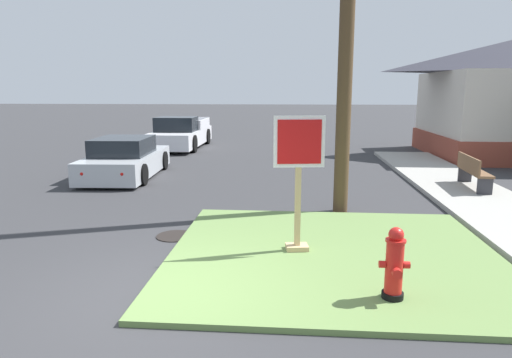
{
  "coord_description": "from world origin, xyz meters",
  "views": [
    {
      "loc": [
        1.8,
        -5.4,
        2.68
      ],
      "look_at": [
        1.14,
        2.79,
        1.06
      ],
      "focal_mm": 31.83,
      "sensor_mm": 36.0,
      "label": 1
    }
  ],
  "objects": [
    {
      "name": "ground_plane",
      "position": [
        0.0,
        0.0,
        0.0
      ],
      "size": [
        160.0,
        160.0,
        0.0
      ],
      "primitive_type": "plane",
      "color": "#333335"
    },
    {
      "name": "grass_corner_patch",
      "position": [
        2.5,
        1.71,
        0.04
      ],
      "size": [
        5.31,
        4.95,
        0.08
      ],
      "primitive_type": "cube",
      "color": "#668447",
      "rests_on": "ground"
    },
    {
      "name": "sidewalk_strip",
      "position": [
        6.35,
        5.78,
        0.06
      ],
      "size": [
        2.2,
        16.26,
        0.12
      ],
      "primitive_type": "cube",
      "color": "#9E9B93",
      "rests_on": "ground"
    },
    {
      "name": "fire_hydrant",
      "position": [
        3.1,
        0.09,
        0.52
      ],
      "size": [
        0.38,
        0.34,
        0.94
      ],
      "color": "black",
      "rests_on": "grass_corner_patch"
    },
    {
      "name": "stop_sign",
      "position": [
        1.9,
        1.77,
        1.19
      ],
      "size": [
        0.81,
        0.33,
        2.21
      ],
      "color": "tan",
      "rests_on": "grass_corner_patch"
    },
    {
      "name": "manhole_cover",
      "position": [
        -0.35,
        2.53,
        0.01
      ],
      "size": [
        0.7,
        0.7,
        0.02
      ],
      "primitive_type": "cylinder",
      "color": "black",
      "rests_on": "ground"
    },
    {
      "name": "parked_sedan_silver",
      "position": [
        -3.38,
        8.19,
        0.54
      ],
      "size": [
        2.1,
        4.34,
        1.25
      ],
      "color": "#ADB2B7",
      "rests_on": "ground"
    },
    {
      "name": "pickup_truck_white",
      "position": [
        -3.43,
        15.4,
        0.62
      ],
      "size": [
        2.12,
        5.36,
        1.48
      ],
      "color": "silver",
      "rests_on": "ground"
    },
    {
      "name": "street_bench",
      "position": [
        6.57,
        6.84,
        0.6
      ],
      "size": [
        0.52,
        1.82,
        0.85
      ],
      "color": "brown",
      "rests_on": "sidewalk_strip"
    }
  ]
}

